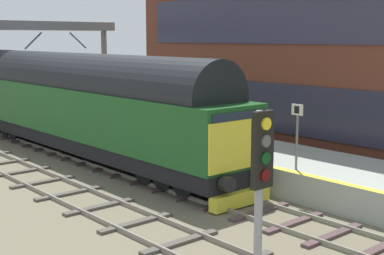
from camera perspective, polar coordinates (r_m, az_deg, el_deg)
The scene contains 9 objects.
ground_plane at distance 18.90m, azimuth 1.04°, elevation -7.04°, with size 140.00×140.00×0.00m, color #69624D.
track_main at distance 18.89m, azimuth 1.04°, elevation -6.88°, with size 2.50×60.00×0.15m.
track_adjacent_west at distance 16.87m, azimuth -7.85°, elevation -8.97°, with size 2.50×60.00×0.15m.
station_platform at distance 21.27m, azimuth 8.29°, elevation -3.87°, with size 4.00×44.00×1.01m.
diesel_locomotive at distance 24.97m, azimuth -11.59°, elevation 2.64°, with size 2.74×20.30×4.68m.
signal_post_mid at distance 9.06m, azimuth 7.15°, elevation -7.37°, with size 0.44×0.22×4.20m.
platform_number_sign at distance 18.26m, azimuth 10.95°, elevation 0.07°, with size 0.10×0.44×2.19m.
waiting_passenger at distance 22.27m, azimuth 0.93°, elevation 0.73°, with size 0.36×0.51×1.64m.
overhead_footbridge at distance 32.49m, azimuth -18.68°, elevation 9.52°, with size 12.76×2.00×6.27m.
Camera 1 is at (-12.14, -13.47, 5.35)m, focal length 50.90 mm.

